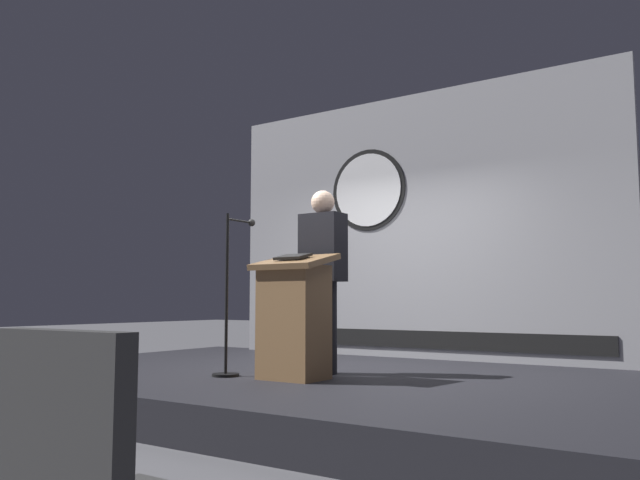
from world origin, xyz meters
The scene contains 6 objects.
ground_plane centered at (0.00, 0.00, 0.00)m, with size 40.00×40.00×0.00m, color #4C4C51.
stage_platform centered at (0.00, 0.00, 0.15)m, with size 6.40×4.00×0.30m, color black.
banner_display centered at (-0.01, 1.85, 1.86)m, with size 4.90×0.12×3.13m.
podium centered at (0.04, -0.58, 0.82)m, with size 0.64×0.50×1.07m.
speaker_person centered at (0.02, -0.10, 1.16)m, with size 0.40×0.26×1.68m.
microphone_stand centered at (-0.59, -0.69, 0.80)m, with size 0.24×0.49×1.44m.
Camera 1 is at (3.26, -4.99, 0.95)m, focal length 35.76 mm.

